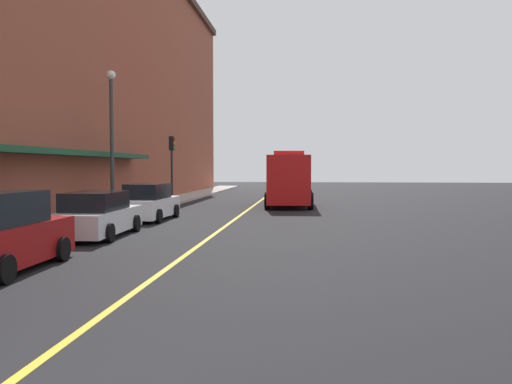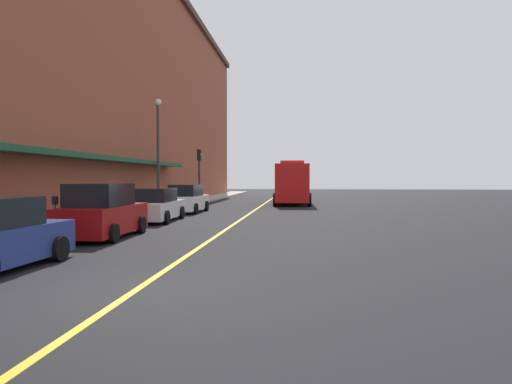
# 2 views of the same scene
# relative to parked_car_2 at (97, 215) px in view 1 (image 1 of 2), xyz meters

# --- Properties ---
(ground_plane) EXTENTS (112.00, 112.00, 0.00)m
(ground_plane) POSITION_rel_parked_car_2_xyz_m (4.03, 11.26, -0.76)
(ground_plane) COLOR black
(sidewalk_left) EXTENTS (2.40, 70.00, 0.15)m
(sidewalk_left) POSITION_rel_parked_car_2_xyz_m (-2.17, 11.26, -0.69)
(sidewalk_left) COLOR #ADA8A0
(sidewalk_left) RESTS_ON ground
(lane_center_stripe) EXTENTS (0.16, 70.00, 0.01)m
(lane_center_stripe) POSITION_rel_parked_car_2_xyz_m (4.03, 11.26, -0.76)
(lane_center_stripe) COLOR gold
(lane_center_stripe) RESTS_ON ground
(brick_building_left) EXTENTS (9.42, 64.00, 18.04)m
(brick_building_left) POSITION_rel_parked_car_2_xyz_m (-7.49, 10.25, 8.27)
(brick_building_left) COLOR brown
(brick_building_left) RESTS_ON ground
(parked_car_2) EXTENTS (2.18, 4.91, 1.61)m
(parked_car_2) POSITION_rel_parked_car_2_xyz_m (0.00, 0.00, 0.00)
(parked_car_2) COLOR silver
(parked_car_2) RESTS_ON ground
(parked_car_3) EXTENTS (2.01, 4.66, 1.71)m
(parked_car_3) POSITION_rel_parked_car_2_xyz_m (0.08, 5.91, 0.04)
(parked_car_3) COLOR silver
(parked_car_3) RESTS_ON ground
(fire_truck) EXTENTS (2.96, 7.76, 3.41)m
(fire_truck) POSITION_rel_parked_car_2_xyz_m (6.33, 15.37, 0.86)
(fire_truck) COLOR red
(fire_truck) RESTS_ON ground
(street_lamp_left) EXTENTS (0.44, 0.44, 6.94)m
(street_lamp_left) POSITION_rel_parked_car_2_xyz_m (-1.92, 6.55, 3.64)
(street_lamp_left) COLOR #33383D
(street_lamp_left) RESTS_ON sidewalk_left
(traffic_light_near) EXTENTS (0.38, 0.36, 4.30)m
(traffic_light_near) POSITION_rel_parked_car_2_xyz_m (-1.26, 15.30, 2.39)
(traffic_light_near) COLOR #232326
(traffic_light_near) RESTS_ON sidewalk_left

